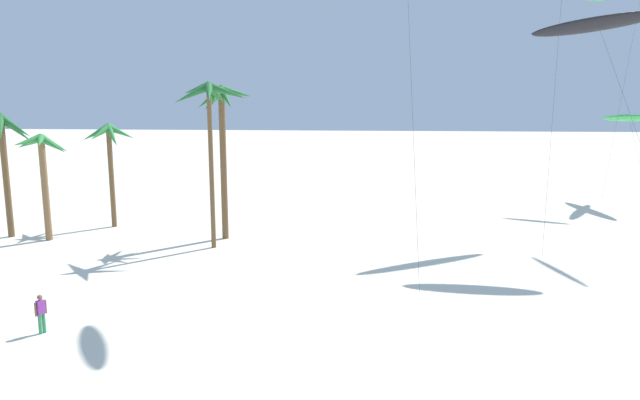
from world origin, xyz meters
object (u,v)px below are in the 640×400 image
object	(u,v)px
palm_tree_2	(109,141)
flying_kite_5	(630,118)
palm_tree_4	(223,117)
person_near_left	(41,312)
flying_kite_6	(599,24)
palm_tree_0	(2,137)
palm_tree_1	(42,155)
palm_tree_3	(209,107)

from	to	relation	value
palm_tree_2	flying_kite_5	bearing A→B (deg)	17.45
palm_tree_4	person_near_left	distance (m)	18.17
flying_kite_5	flying_kite_6	size ratio (longest dim) A/B	0.77
palm_tree_0	palm_tree_4	bearing A→B (deg)	2.74
palm_tree_1	palm_tree_2	xyz separation A→B (m)	(2.65, 4.25, 0.57)
palm_tree_2	palm_tree_3	bearing A→B (deg)	-30.95
palm_tree_4	person_near_left	world-z (taller)	palm_tree_4
flying_kite_5	palm_tree_2	bearing A→B (deg)	-162.55
palm_tree_1	flying_kite_5	xyz separation A→B (m)	(43.87, 17.21, 1.83)
flying_kite_6	palm_tree_0	bearing A→B (deg)	178.53
palm_tree_0	palm_tree_4	world-z (taller)	palm_tree_4
palm_tree_2	palm_tree_3	xyz separation A→B (m)	(8.76, -5.25, 2.54)
person_near_left	palm_tree_3	bearing A→B (deg)	75.98
palm_tree_0	person_near_left	bearing A→B (deg)	-54.60
palm_tree_4	flying_kite_5	size ratio (longest dim) A/B	0.90
palm_tree_0	palm_tree_4	size ratio (longest dim) A/B	0.82
palm_tree_0	palm_tree_3	distance (m)	14.75
palm_tree_0	palm_tree_3	world-z (taller)	palm_tree_3
palm_tree_1	flying_kite_5	world-z (taller)	flying_kite_5
palm_tree_2	flying_kite_6	world-z (taller)	flying_kite_6
person_near_left	palm_tree_4	bearing A→B (deg)	77.22
palm_tree_1	palm_tree_4	world-z (taller)	palm_tree_4
palm_tree_0	flying_kite_5	size ratio (longest dim) A/B	0.74
palm_tree_4	person_near_left	size ratio (longest dim) A/B	6.20
palm_tree_1	palm_tree_2	bearing A→B (deg)	58.09
flying_kite_5	person_near_left	size ratio (longest dim) A/B	6.89
flying_kite_6	palm_tree_2	bearing A→B (deg)	171.89
palm_tree_1	flying_kite_5	bearing A→B (deg)	21.42
flying_kite_5	flying_kite_6	world-z (taller)	flying_kite_6
palm_tree_2	flying_kite_6	xyz separation A→B (m)	(31.56, -4.50, 7.34)
palm_tree_3	person_near_left	xyz separation A→B (m)	(-3.46, -13.85, -7.89)
palm_tree_2	palm_tree_4	size ratio (longest dim) A/B	0.74
palm_tree_0	flying_kite_6	bearing A→B (deg)	-1.47
palm_tree_1	palm_tree_4	xyz separation A→B (m)	(11.63, 1.41, 2.45)
palm_tree_0	flying_kite_6	xyz separation A→B (m)	(37.32, -0.96, 6.79)
palm_tree_0	person_near_left	world-z (taller)	palm_tree_0
palm_tree_0	palm_tree_2	distance (m)	6.78
palm_tree_1	flying_kite_6	xyz separation A→B (m)	(34.21, -0.25, 7.90)
palm_tree_2	person_near_left	bearing A→B (deg)	-74.49
palm_tree_1	flying_kite_6	world-z (taller)	flying_kite_6
palm_tree_1	palm_tree_3	size ratio (longest dim) A/B	0.68
palm_tree_3	palm_tree_4	bearing A→B (deg)	84.55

